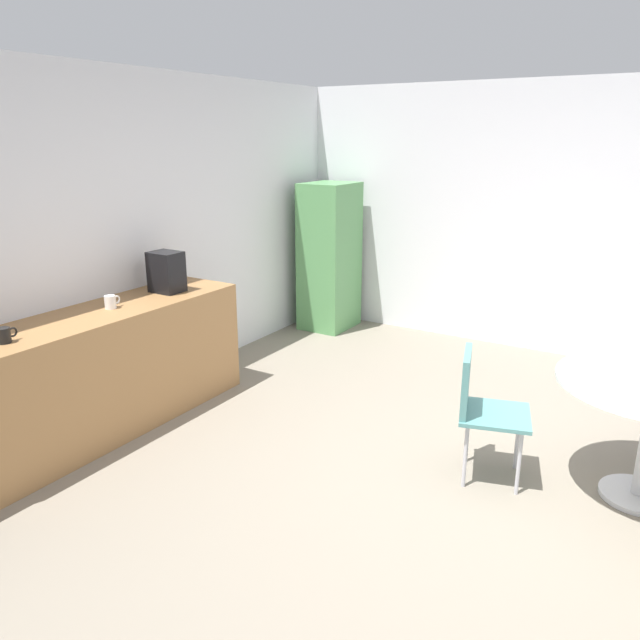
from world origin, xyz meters
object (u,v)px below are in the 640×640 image
Objects in this scene: mug_white at (4,335)px; mug_green at (111,302)px; coffee_maker at (166,272)px; chair_teal at (480,400)px; locker_cabinet at (329,257)px.

mug_green is (0.85, 0.07, 0.00)m from mug_white.
mug_green is 0.58m from coffee_maker.
mug_white is (-1.52, 2.45, 0.43)m from chair_teal.
coffee_maker is at bearing 92.17° from chair_teal.
locker_cabinet is 3.32m from chair_teal.
mug_white and mug_green have the same top height.
chair_teal is 6.43× the size of mug_white.
chair_teal is 2.59m from coffee_maker.
locker_cabinet reaches higher than chair_teal.
mug_white is at bearing -176.92° from coffee_maker.
mug_green reaches higher than chair_teal.
chair_teal is 2.91m from mug_white.
chair_teal is at bearing -75.24° from mug_green.
mug_white is 0.40× the size of coffee_maker.
mug_white is at bearing 121.71° from chair_teal.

